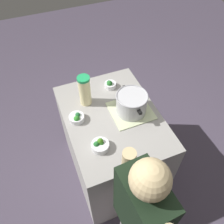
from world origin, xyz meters
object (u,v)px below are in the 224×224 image
(cooking_pot, at_px, (131,103))
(broccoli_bowl_front, at_px, (110,84))
(lemonade_pitcher, at_px, (85,91))
(broccoli_bowl_back, at_px, (77,118))
(person_cook, at_px, (139,220))
(broccoli_bowl_center, at_px, (100,145))

(cooking_pot, bearing_deg, broccoli_bowl_front, -170.92)
(lemonade_pitcher, distance_m, broccoli_bowl_back, 0.25)
(broccoli_bowl_back, distance_m, person_cook, 0.92)
(lemonade_pitcher, relative_size, broccoli_bowl_back, 2.27)
(cooking_pot, relative_size, broccoli_bowl_back, 2.62)
(broccoli_bowl_center, xyz_separation_m, person_cook, (0.57, 0.05, -0.09))
(cooking_pot, relative_size, lemonade_pitcher, 1.15)
(broccoli_bowl_front, xyz_separation_m, broccoli_bowl_center, (0.60, -0.32, 0.00))
(broccoli_bowl_center, height_order, broccoli_bowl_back, broccoli_bowl_center)
(cooking_pot, distance_m, broccoli_bowl_front, 0.36)
(person_cook, bearing_deg, lemonade_pitcher, -179.49)
(broccoli_bowl_front, height_order, broccoli_bowl_center, broccoli_bowl_center)
(broccoli_bowl_front, distance_m, broccoli_bowl_center, 0.68)
(cooking_pot, distance_m, person_cook, 0.90)
(lemonade_pitcher, distance_m, person_cook, 1.09)
(broccoli_bowl_front, relative_size, person_cook, 0.07)
(person_cook, bearing_deg, broccoli_bowl_back, -170.98)
(lemonade_pitcher, bearing_deg, broccoli_bowl_center, -5.21)
(broccoli_bowl_front, height_order, broccoli_bowl_back, broccoli_bowl_front)
(lemonade_pitcher, height_order, broccoli_bowl_front, lemonade_pitcher)
(lemonade_pitcher, xyz_separation_m, person_cook, (1.07, 0.01, -0.20))
(broccoli_bowl_back, height_order, person_cook, person_cook)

